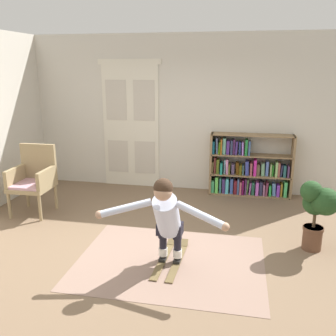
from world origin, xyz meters
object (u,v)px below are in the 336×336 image
object	(u,v)px
bookshelf	(246,169)
person_skier	(167,215)
skis_pair	(171,259)
potted_plant	(319,205)
wicker_chair	(34,178)

from	to	relation	value
bookshelf	person_skier	xyz separation A→B (m)	(-0.92, -2.87, 0.21)
skis_pair	person_skier	distance (m)	0.71
potted_plant	person_skier	size ratio (longest dim) A/B	0.65
person_skier	wicker_chair	bearing A→B (deg)	151.29
skis_pair	person_skier	xyz separation A→B (m)	(-0.01, -0.22, 0.67)
wicker_chair	person_skier	distance (m)	2.80
bookshelf	person_skier	distance (m)	3.02
bookshelf	wicker_chair	xyz separation A→B (m)	(-3.38, -1.52, 0.10)
bookshelf	potted_plant	size ratio (longest dim) A/B	1.57
potted_plant	skis_pair	size ratio (longest dim) A/B	0.96
wicker_chair	potted_plant	xyz separation A→B (m)	(4.25, -0.48, 0.03)
bookshelf	person_skier	bearing A→B (deg)	-107.88
skis_pair	potted_plant	bearing A→B (deg)	19.78
bookshelf	potted_plant	world-z (taller)	bookshelf
person_skier	potted_plant	bearing A→B (deg)	25.67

